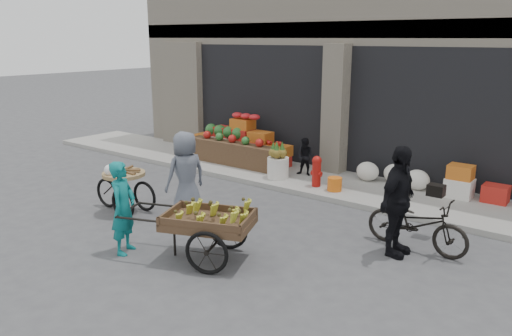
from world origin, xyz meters
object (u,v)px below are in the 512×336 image
Objects in this scene: fire_hydrant at (317,170)px; tricycle_cart at (124,185)px; vendor_grey at (186,174)px; bicycle at (417,224)px; cyclist at (398,202)px; seated_person at (305,157)px; banana_cart at (206,218)px; orange_bucket at (335,184)px; vendor_woman at (123,208)px; pineapple_bin at (278,168)px.

fire_hydrant is 0.49× the size of tricycle_cart.
vendor_grey reaches higher than tricycle_cart.
tricycle_cart is 5.58m from bicycle.
vendor_grey is 4.04m from cyclist.
seated_person reaches higher than fire_hydrant.
banana_cart is (1.17, -4.85, 0.11)m from seated_person.
seated_person is at bearing -172.40° from vendor_grey.
tricycle_cart reaches higher than orange_bucket.
seated_person is at bearing 82.55° from banana_cart.
seated_person is 0.51× the size of cyclist.
vendor_woman is 2.00m from tricycle_cart.
seated_person is 4.51m from tricycle_cart.
vendor_woman is (-1.25, -0.59, 0.07)m from banana_cart.
fire_hydrant is 3.57m from cyclist.
vendor_grey reaches higher than orange_bucket.
banana_cart is (-0.03, -4.15, 0.43)m from orange_bucket.
tricycle_cart is (-2.83, -3.50, 0.30)m from orange_bucket.
vendor_grey is (-0.42, 1.84, 0.08)m from vendor_woman.
pineapple_bin is 0.56× the size of seated_person.
pineapple_bin is at bearing 68.11° from bicycle.
tricycle_cart is (-2.33, -3.55, 0.06)m from fire_hydrant.
banana_cart is at bearing -90.38° from orange_bucket.
tricycle_cart is at bearing -121.22° from seated_person.
cyclist is (3.87, -2.26, 0.53)m from pineapple_bin.
seated_person is 3.64m from vendor_grey.
seated_person is 4.42m from bicycle.
banana_cart is 3.47m from bicycle.
vendor_grey is (-1.20, -2.95, 0.34)m from fire_hydrant.
fire_hydrant is 2.22× the size of orange_bucket.
pineapple_bin is 3.04m from vendor_grey.
vendor_grey reaches higher than seated_person.
banana_cart is 1.46× the size of vendor_grey.
pineapple_bin is 4.54m from banana_cart.
vendor_woman is at bearing -100.82° from seated_person.
vendor_grey is 0.99× the size of bicycle.
pineapple_bin is at bearing -166.40° from vendor_grey.
banana_cart is 1.61× the size of vendor_woman.
vendor_grey reaches higher than banana_cart.
bicycle is (5.30, 1.74, -0.11)m from tricycle_cart.
vendor_woman is (-0.78, -4.79, 0.26)m from fire_hydrant.
banana_cart is (1.57, -4.25, 0.33)m from pineapple_bin.
cyclist is (3.47, -2.86, 0.32)m from seated_person.
fire_hydrant is at bearing -2.60° from pineapple_bin.
pineapple_bin is 4.48m from bicycle.
vendor_woman is at bearing -105.09° from orange_bucket.
seated_person is (-0.70, 0.65, 0.08)m from fire_hydrant.
seated_person is at bearing 137.12° from fire_hydrant.
fire_hydrant reaches higher than orange_bucket.
bicycle is at bearing -43.83° from seated_person.
banana_cart is 1.72× the size of tricycle_cart.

